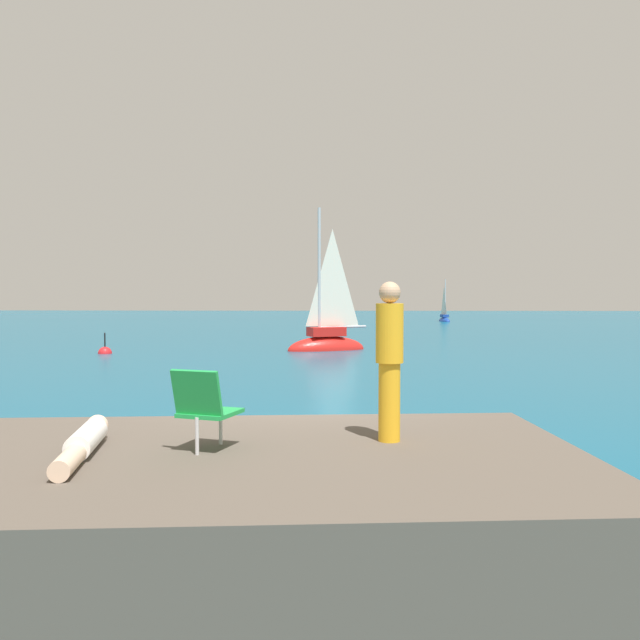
% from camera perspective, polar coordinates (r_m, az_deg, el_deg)
% --- Properties ---
extents(ground_plane, '(160.00, 160.00, 0.00)m').
position_cam_1_polar(ground_plane, '(10.35, -2.26, -11.78)').
color(ground_plane, '#0F5675').
extents(shore_ledge, '(7.00, 4.55, 1.01)m').
position_cam_1_polar(shore_ledge, '(6.72, -7.22, -15.18)').
color(shore_ledge, brown).
rests_on(shore_ledge, ground).
extents(boulder_seaward, '(1.94, 1.89, 0.99)m').
position_cam_1_polar(boulder_seaward, '(8.97, -16.45, -14.11)').
color(boulder_seaward, '#544343').
rests_on(boulder_seaward, ground).
extents(boulder_inland, '(2.03, 1.94, 1.02)m').
position_cam_1_polar(boulder_inland, '(9.30, 12.35, -13.48)').
color(boulder_inland, brown).
rests_on(boulder_inland, ground).
extents(sailboat_near, '(3.71, 2.52, 6.71)m').
position_cam_1_polar(sailboat_near, '(29.60, 0.57, -1.81)').
color(sailboat_near, red).
rests_on(sailboat_near, ground).
extents(sailboat_far, '(1.05, 2.15, 3.91)m').
position_cam_1_polar(sailboat_far, '(58.81, 10.30, 0.09)').
color(sailboat_far, '#193D99').
rests_on(sailboat_far, ground).
extents(person_sunbather, '(0.47, 1.75, 0.25)m').
position_cam_1_polar(person_sunbather, '(6.85, -19.05, -9.59)').
color(person_sunbather, white).
rests_on(person_sunbather, shore_ledge).
extents(person_standing, '(0.28, 0.28, 1.62)m').
position_cam_1_polar(person_standing, '(6.97, 5.80, -3.02)').
color(person_standing, gold).
rests_on(person_standing, shore_ledge).
extents(beach_chair, '(0.64, 0.71, 0.80)m').
position_cam_1_polar(beach_chair, '(6.63, -9.58, -7.01)').
color(beach_chair, green).
rests_on(beach_chair, shore_ledge).
extents(marker_buoy, '(0.56, 0.56, 1.13)m').
position_cam_1_polar(marker_buoy, '(29.33, -17.44, -2.66)').
color(marker_buoy, red).
rests_on(marker_buoy, ground).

